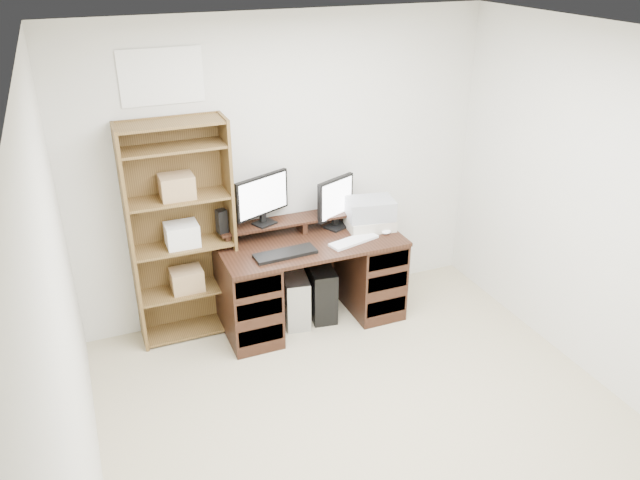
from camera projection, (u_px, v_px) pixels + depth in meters
room at (404, 282)px, 3.47m from camera, size 3.54×4.04×2.54m
desk at (310, 279)px, 5.24m from camera, size 1.50×0.70×0.75m
riser_shelf at (301, 220)px, 5.21m from camera, size 1.40×0.22×0.12m
monitor_wide at (262, 197)px, 4.99m from camera, size 0.49×0.23×0.41m
monitor_small at (336, 201)px, 5.21m from camera, size 0.38×0.23×0.44m
speaker at (222, 221)px, 4.90m from camera, size 0.09×0.09×0.19m
keyboard_black at (285, 254)px, 4.84m from camera, size 0.50×0.19×0.03m
keyboard_white at (354, 241)px, 5.05m from camera, size 0.45×0.23×0.02m
mouse at (386, 232)px, 5.18m from camera, size 0.09×0.06×0.03m
printer at (370, 223)px, 5.27m from camera, size 0.42×0.33×0.10m
basket at (370, 209)px, 5.22m from camera, size 0.43×0.34×0.16m
tower_silver at (295, 297)px, 5.30m from camera, size 0.27×0.47×0.44m
tower_black at (320, 289)px, 5.39m from camera, size 0.26×0.49×0.47m
bookshelf at (181, 231)px, 4.84m from camera, size 0.80×0.30×1.80m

